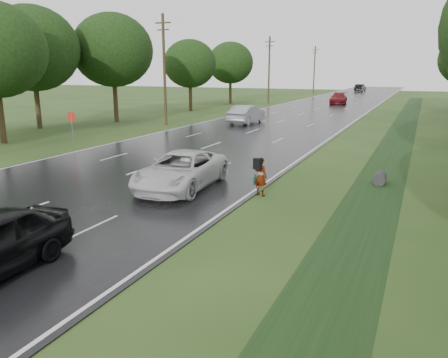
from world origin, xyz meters
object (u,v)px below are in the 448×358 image
pedestrian (260,176)px  silver_sedan (247,114)px  road_sign (72,122)px  white_pickup (181,170)px

pedestrian → silver_sedan: 24.93m
road_sign → silver_sedan: road_sign is taller
pedestrian → white_pickup: (-3.50, -0.40, -0.01)m
white_pickup → silver_sedan: (-6.17, 23.37, 0.09)m
road_sign → white_pickup: (12.17, -6.49, -0.82)m
road_sign → pedestrian: size_ratio=1.43×
road_sign → white_pickup: 13.82m
pedestrian → road_sign: bearing=-3.7°
road_sign → white_pickup: bearing=-28.1°
road_sign → silver_sedan: 17.93m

